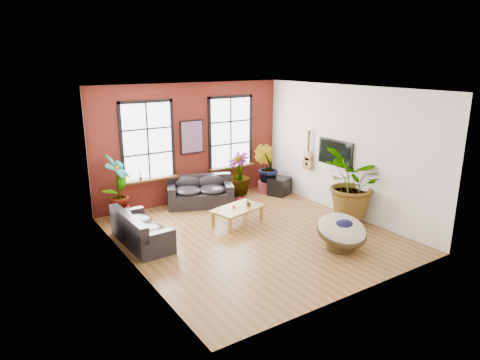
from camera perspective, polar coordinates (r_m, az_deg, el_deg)
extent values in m
cube|color=brown|center=(10.55, 1.79, -7.35)|extent=(6.00, 6.50, 0.02)
cube|color=white|center=(9.72, 1.97, 12.10)|extent=(6.00, 6.50, 0.02)
cube|color=#591915|center=(12.74, -6.57, 4.90)|extent=(6.00, 0.02, 3.50)
cube|color=silver|center=(7.66, 15.99, -2.98)|extent=(6.00, 0.02, 3.50)
cube|color=silver|center=(8.68, -14.64, -0.68)|extent=(0.02, 6.50, 3.50)
cube|color=silver|center=(11.93, 13.85, 3.80)|extent=(0.02, 6.50, 3.50)
cube|color=white|center=(12.12, -12.20, 5.05)|extent=(1.40, 0.02, 2.10)
cube|color=#3C2310|center=(12.29, -11.79, 0.05)|extent=(1.60, 0.22, 0.06)
cube|color=white|center=(13.30, -1.25, 6.33)|extent=(1.40, 0.02, 2.10)
cube|color=#3C2310|center=(13.46, -1.06, 1.75)|extent=(1.60, 0.22, 0.06)
cube|color=black|center=(12.56, -5.30, -2.47)|extent=(2.08, 1.58, 0.42)
cube|color=black|center=(12.77, -5.48, -0.16)|extent=(1.81, 0.95, 0.44)
cube|color=black|center=(12.44, -9.13, -1.23)|extent=(0.57, 0.92, 0.22)
cube|color=black|center=(12.55, -1.59, -0.88)|extent=(0.57, 0.92, 0.22)
ellipsoid|color=black|center=(12.41, -6.96, -1.43)|extent=(1.02, 1.01, 0.24)
ellipsoid|color=black|center=(12.62, -7.05, -0.40)|extent=(0.82, 0.53, 0.42)
ellipsoid|color=black|center=(12.46, -3.68, -1.27)|extent=(1.02, 1.01, 0.24)
ellipsoid|color=black|center=(12.67, -3.82, -0.25)|extent=(0.82, 0.53, 0.42)
cube|color=black|center=(10.25, -12.93, -7.26)|extent=(0.88, 1.97, 0.38)
cube|color=black|center=(10.01, -14.69, -5.59)|extent=(0.26, 1.94, 0.39)
cube|color=black|center=(9.40, -10.99, -7.41)|extent=(0.82, 0.23, 0.20)
cube|color=black|center=(10.91, -14.78, -4.33)|extent=(0.82, 0.23, 0.20)
ellipsoid|color=black|center=(9.85, -11.91, -6.65)|extent=(0.71, 0.87, 0.22)
ellipsoid|color=black|center=(9.71, -13.23, -6.16)|extent=(0.25, 0.85, 0.37)
ellipsoid|color=black|center=(10.52, -13.59, -5.29)|extent=(0.71, 0.87, 0.22)
ellipsoid|color=black|center=(10.39, -14.84, -4.81)|extent=(0.25, 0.85, 0.37)
cube|color=olive|center=(11.10, -0.30, -3.84)|extent=(1.50, 1.08, 0.06)
cube|color=#3C2310|center=(11.01, 0.19, -3.84)|extent=(1.31, 0.33, 0.00)
cube|color=#3C2310|center=(11.17, -0.78, -3.54)|extent=(1.31, 0.33, 0.00)
cube|color=olive|center=(10.57, -1.31, -6.13)|extent=(0.08, 0.08, 0.38)
cube|color=olive|center=(11.40, 2.90, -4.48)|extent=(0.08, 0.08, 0.38)
cube|color=olive|center=(10.99, -3.63, -5.30)|extent=(0.08, 0.08, 0.38)
cube|color=olive|center=(11.79, 0.60, -3.77)|extent=(0.08, 0.08, 0.38)
cylinder|color=#D33449|center=(11.04, -0.83, -3.55)|extent=(0.09, 0.09, 0.09)
cylinder|color=#382B14|center=(10.00, 13.31, -8.29)|extent=(0.79, 0.79, 0.26)
torus|color=#382B14|center=(9.88, 13.42, -6.69)|extent=(1.37, 1.37, 0.51)
ellipsoid|color=beige|center=(9.85, 13.44, -6.34)|extent=(1.33, 1.38, 0.69)
ellipsoid|color=#121238|center=(9.77, 13.65, -5.75)|extent=(0.50, 0.44, 0.19)
cube|color=black|center=(12.64, -6.45, 5.74)|extent=(0.74, 0.04, 0.98)
cube|color=#0C7F8C|center=(12.62, -6.39, 5.72)|extent=(0.66, 0.02, 0.90)
cube|color=black|center=(12.11, 12.59, 3.57)|extent=(0.06, 1.25, 0.72)
cube|color=black|center=(12.09, 12.47, 3.55)|extent=(0.01, 1.15, 0.62)
cylinder|color=#B27F4C|center=(12.93, 9.00, 2.15)|extent=(0.09, 0.38, 0.38)
cylinder|color=#B27F4C|center=(12.87, 9.05, 3.24)|extent=(0.09, 0.30, 0.30)
cylinder|color=black|center=(12.93, 8.98, 2.15)|extent=(0.09, 0.11, 0.11)
cube|color=#3C2310|center=(12.80, 9.12, 4.85)|extent=(0.04, 0.05, 0.55)
cube|color=#3C2310|center=(12.74, 9.18, 6.26)|extent=(0.06, 0.06, 0.14)
cube|color=black|center=(13.56, 5.30, -0.82)|extent=(0.82, 0.77, 0.55)
cylinder|color=maroon|center=(11.89, -15.67, -4.25)|extent=(0.59, 0.59, 0.36)
cylinder|color=maroon|center=(13.76, 3.46, -0.92)|extent=(0.57, 0.57, 0.37)
cylinder|color=maroon|center=(11.56, 14.50, -4.62)|extent=(0.59, 0.59, 0.41)
cylinder|color=maroon|center=(13.06, -0.23, -1.83)|extent=(0.61, 0.61, 0.36)
imported|color=#164B14|center=(11.63, -15.97, -0.65)|extent=(1.01, 1.03, 1.63)
imported|color=#164B14|center=(13.59, 3.48, 1.75)|extent=(0.93, 0.97, 1.39)
imported|color=#164B14|center=(11.28, 14.92, -0.46)|extent=(2.14, 2.19, 1.84)
imported|color=#164B14|center=(12.88, -0.25, 0.80)|extent=(0.82, 0.82, 1.32)
imported|color=#164B14|center=(11.12, 1.19, -3.03)|extent=(0.21, 0.18, 0.23)
imported|color=#164B14|center=(12.15, -13.15, 0.59)|extent=(0.17, 0.17, 0.27)
imported|color=#164B14|center=(13.61, 0.18, 2.62)|extent=(0.19, 0.19, 0.27)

